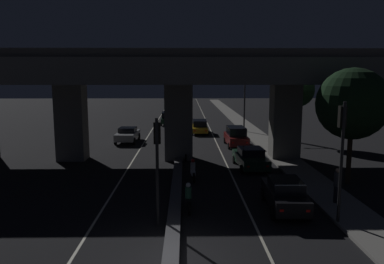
{
  "coord_description": "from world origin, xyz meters",
  "views": [
    {
      "loc": [
        0.53,
        -12.44,
        6.6
      ],
      "look_at": [
        1.19,
        24.5,
        1.07
      ],
      "focal_mm": 35.0,
      "sensor_mm": 36.0,
      "label": 1
    }
  ],
  "objects_px": {
    "car_black_lead": "(285,194)",
    "car_taxi_yellow_fourth": "(200,126)",
    "traffic_light_left_of_median": "(157,153)",
    "car_dark_red_third": "(236,136)",
    "motorcycle_blue_filtering_far": "(186,152)",
    "motorcycle_black_filtering_near": "(188,199)",
    "car_dark_green_second": "(250,158)",
    "car_silver_lead_oncoming": "(128,135)",
    "pedestrian_on_sidewalk": "(337,185)",
    "car_dark_green_second_oncoming": "(168,118)",
    "street_lamp": "(242,92)",
    "motorcycle_white_filtering_mid": "(193,171)",
    "traffic_light_right_of_median": "(342,142)"
  },
  "relations": [
    {
      "from": "car_black_lead",
      "to": "car_taxi_yellow_fourth",
      "type": "bearing_deg",
      "value": 10.14
    },
    {
      "from": "traffic_light_left_of_median",
      "to": "car_dark_red_third",
      "type": "bearing_deg",
      "value": 72.35
    },
    {
      "from": "car_black_lead",
      "to": "motorcycle_blue_filtering_far",
      "type": "height_order",
      "value": "car_black_lead"
    },
    {
      "from": "car_dark_red_third",
      "to": "car_taxi_yellow_fourth",
      "type": "bearing_deg",
      "value": 20.11
    },
    {
      "from": "car_taxi_yellow_fourth",
      "to": "motorcycle_black_filtering_near",
      "type": "height_order",
      "value": "car_taxi_yellow_fourth"
    },
    {
      "from": "car_dark_green_second",
      "to": "motorcycle_blue_filtering_far",
      "type": "relative_size",
      "value": 2.46
    },
    {
      "from": "car_silver_lead_oncoming",
      "to": "pedestrian_on_sidewalk",
      "type": "relative_size",
      "value": 2.46
    },
    {
      "from": "car_dark_green_second",
      "to": "car_dark_green_second_oncoming",
      "type": "xyz_separation_m",
      "value": [
        -7.15,
        24.88,
        0.18
      ]
    },
    {
      "from": "motorcycle_black_filtering_near",
      "to": "traffic_light_left_of_median",
      "type": "bearing_deg",
      "value": 137.89
    },
    {
      "from": "street_lamp",
      "to": "car_dark_green_second_oncoming",
      "type": "bearing_deg",
      "value": 140.36
    },
    {
      "from": "car_silver_lead_oncoming",
      "to": "motorcycle_white_filtering_mid",
      "type": "height_order",
      "value": "car_silver_lead_oncoming"
    },
    {
      "from": "traffic_light_right_of_median",
      "to": "car_dark_green_second_oncoming",
      "type": "bearing_deg",
      "value": 104.78
    },
    {
      "from": "pedestrian_on_sidewalk",
      "to": "car_silver_lead_oncoming",
      "type": "bearing_deg",
      "value": 125.69
    },
    {
      "from": "car_taxi_yellow_fourth",
      "to": "motorcycle_blue_filtering_far",
      "type": "xyz_separation_m",
      "value": [
        -1.61,
        -13.96,
        -0.18
      ]
    },
    {
      "from": "traffic_light_left_of_median",
      "to": "car_silver_lead_oncoming",
      "type": "relative_size",
      "value": 1.08
    },
    {
      "from": "traffic_light_right_of_median",
      "to": "pedestrian_on_sidewalk",
      "type": "distance_m",
      "value": 3.73
    },
    {
      "from": "street_lamp",
      "to": "motorcycle_blue_filtering_far",
      "type": "distance_m",
      "value": 16.56
    },
    {
      "from": "traffic_light_left_of_median",
      "to": "car_dark_red_third",
      "type": "relative_size",
      "value": 1.05
    },
    {
      "from": "street_lamp",
      "to": "car_black_lead",
      "type": "height_order",
      "value": "street_lamp"
    },
    {
      "from": "traffic_light_right_of_median",
      "to": "pedestrian_on_sidewalk",
      "type": "bearing_deg",
      "value": 69.06
    },
    {
      "from": "car_silver_lead_oncoming",
      "to": "motorcycle_white_filtering_mid",
      "type": "distance_m",
      "value": 15.48
    },
    {
      "from": "traffic_light_left_of_median",
      "to": "car_dark_green_second",
      "type": "relative_size",
      "value": 1.03
    },
    {
      "from": "car_dark_red_third",
      "to": "pedestrian_on_sidewalk",
      "type": "bearing_deg",
      "value": -171.3
    },
    {
      "from": "car_dark_green_second",
      "to": "motorcycle_black_filtering_near",
      "type": "xyz_separation_m",
      "value": [
        -4.56,
        -8.7,
        -0.13
      ]
    },
    {
      "from": "traffic_light_left_of_median",
      "to": "traffic_light_right_of_median",
      "type": "relative_size",
      "value": 0.87
    },
    {
      "from": "car_black_lead",
      "to": "motorcycle_white_filtering_mid",
      "type": "xyz_separation_m",
      "value": [
        -4.45,
        5.44,
        -0.22
      ]
    },
    {
      "from": "pedestrian_on_sidewalk",
      "to": "car_dark_green_second",
      "type": "bearing_deg",
      "value": 111.11
    },
    {
      "from": "street_lamp",
      "to": "car_black_lead",
      "type": "xyz_separation_m",
      "value": [
        -1.65,
        -25.98,
        -3.97
      ]
    },
    {
      "from": "car_dark_green_second_oncoming",
      "to": "motorcycle_blue_filtering_far",
      "type": "relative_size",
      "value": 2.5
    },
    {
      "from": "car_silver_lead_oncoming",
      "to": "motorcycle_black_filtering_near",
      "type": "bearing_deg",
      "value": 19.32
    },
    {
      "from": "car_dark_green_second",
      "to": "motorcycle_black_filtering_near",
      "type": "bearing_deg",
      "value": 149.54
    },
    {
      "from": "pedestrian_on_sidewalk",
      "to": "traffic_light_left_of_median",
      "type": "bearing_deg",
      "value": -165.01
    },
    {
      "from": "motorcycle_black_filtering_near",
      "to": "pedestrian_on_sidewalk",
      "type": "xyz_separation_m",
      "value": [
        7.63,
        0.73,
        0.45
      ]
    },
    {
      "from": "car_silver_lead_oncoming",
      "to": "motorcycle_black_filtering_near",
      "type": "height_order",
      "value": "car_silver_lead_oncoming"
    },
    {
      "from": "street_lamp",
      "to": "car_dark_green_second_oncoming",
      "type": "height_order",
      "value": "street_lamp"
    },
    {
      "from": "car_black_lead",
      "to": "motorcycle_black_filtering_near",
      "type": "distance_m",
      "value": 4.79
    },
    {
      "from": "street_lamp",
      "to": "motorcycle_white_filtering_mid",
      "type": "relative_size",
      "value": 4.21
    },
    {
      "from": "car_dark_green_second",
      "to": "street_lamp",
      "type": "bearing_deg",
      "value": -8.95
    },
    {
      "from": "car_silver_lead_oncoming",
      "to": "car_dark_green_second_oncoming",
      "type": "height_order",
      "value": "car_dark_green_second_oncoming"
    },
    {
      "from": "traffic_light_left_of_median",
      "to": "motorcycle_blue_filtering_far",
      "type": "distance_m",
      "value": 13.46
    },
    {
      "from": "car_dark_red_third",
      "to": "motorcycle_black_filtering_near",
      "type": "xyz_separation_m",
      "value": [
        -4.69,
        -17.35,
        -0.31
      ]
    },
    {
      "from": "traffic_light_left_of_median",
      "to": "car_black_lead",
      "type": "xyz_separation_m",
      "value": [
        6.15,
        1.79,
        -2.48
      ]
    },
    {
      "from": "car_dark_green_second",
      "to": "car_dark_green_second_oncoming",
      "type": "distance_m",
      "value": 25.89
    },
    {
      "from": "traffic_light_right_of_median",
      "to": "motorcycle_black_filtering_near",
      "type": "xyz_separation_m",
      "value": [
        -6.71,
        1.68,
        -3.13
      ]
    },
    {
      "from": "car_dark_green_second",
      "to": "motorcycle_white_filtering_mid",
      "type": "distance_m",
      "value": 5.27
    },
    {
      "from": "car_dark_red_third",
      "to": "motorcycle_blue_filtering_far",
      "type": "relative_size",
      "value": 2.41
    },
    {
      "from": "motorcycle_blue_filtering_far",
      "to": "traffic_light_left_of_median",
      "type": "bearing_deg",
      "value": 175.28
    },
    {
      "from": "car_dark_green_second_oncoming",
      "to": "car_black_lead",
      "type": "bearing_deg",
      "value": 11.17
    },
    {
      "from": "car_taxi_yellow_fourth",
      "to": "car_silver_lead_oncoming",
      "type": "bearing_deg",
      "value": 127.44
    },
    {
      "from": "traffic_light_left_of_median",
      "to": "motorcycle_black_filtering_near",
      "type": "xyz_separation_m",
      "value": [
        1.37,
        1.68,
        -2.68
      ]
    }
  ]
}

